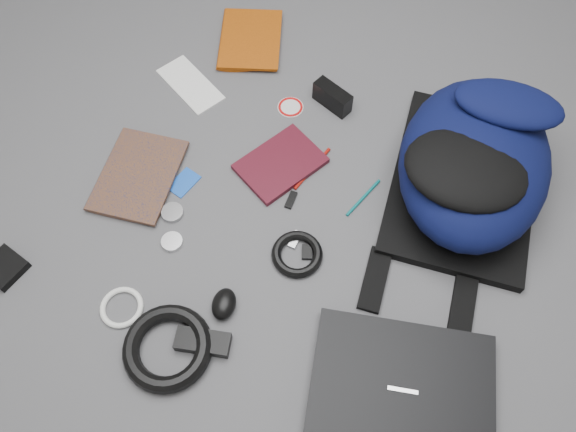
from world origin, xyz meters
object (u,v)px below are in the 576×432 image
at_px(mouse, 224,304).
at_px(laptop, 401,392).
at_px(comic_book, 105,168).
at_px(dvd_case, 280,164).
at_px(pouch, 4,268).
at_px(power_brick, 203,342).
at_px(compact_camera, 332,97).
at_px(textbook_red, 220,39).
at_px(backpack, 474,161).

bearing_deg(mouse, laptop, -15.17).
distance_m(comic_book, dvd_case, 0.44).
bearing_deg(laptop, pouch, 172.17).
relative_size(mouse, power_brick, 0.63).
bearing_deg(power_brick, comic_book, 130.97).
bearing_deg(comic_book, dvd_case, 16.31).
xyz_separation_m(compact_camera, pouch, (-0.47, -0.77, -0.02)).
bearing_deg(textbook_red, pouch, -119.70).
xyz_separation_m(textbook_red, mouse, (0.40, -0.69, 0.01)).
distance_m(backpack, mouse, 0.66).
relative_size(laptop, comic_book, 1.48).
relative_size(laptop, mouse, 5.01).
distance_m(dvd_case, power_brick, 0.49).
bearing_deg(backpack, compact_camera, 157.16).
height_order(mouse, power_brick, mouse).
relative_size(textbook_red, dvd_case, 1.14).
relative_size(backpack, power_brick, 4.57).
height_order(backpack, dvd_case, backpack).
distance_m(comic_book, pouch, 0.33).
bearing_deg(backpack, laptop, -95.18).
relative_size(compact_camera, pouch, 1.32).
relative_size(laptop, dvd_case, 1.81).
relative_size(backpack, pouch, 6.46).
distance_m(mouse, pouch, 0.51).
xyz_separation_m(laptop, dvd_case, (-0.47, 0.39, -0.01)).
bearing_deg(textbook_red, comic_book, -118.33).
relative_size(textbook_red, compact_camera, 2.14).
height_order(backpack, power_brick, backpack).
xyz_separation_m(backpack, power_brick, (-0.37, -0.63, -0.10)).
bearing_deg(compact_camera, pouch, -104.13).
bearing_deg(backpack, textbook_red, 158.69).
bearing_deg(laptop, compact_camera, 108.11).
relative_size(dvd_case, pouch, 2.48).
bearing_deg(pouch, dvd_case, 50.72).
bearing_deg(compact_camera, backpack, 4.21).
xyz_separation_m(comic_book, power_brick, (0.45, -0.27, 0.00)).
height_order(compact_camera, power_brick, compact_camera).
height_order(laptop, dvd_case, laptop).
xyz_separation_m(backpack, compact_camera, (-0.39, 0.09, -0.08)).
bearing_deg(backpack, pouch, -151.62).
relative_size(comic_book, mouse, 3.39).
distance_m(textbook_red, compact_camera, 0.39).
bearing_deg(dvd_case, compact_camera, 105.26).
height_order(laptop, compact_camera, compact_camera).
xyz_separation_m(backpack, dvd_case, (-0.43, -0.14, -0.10)).
xyz_separation_m(laptop, compact_camera, (-0.44, 0.63, 0.01)).
xyz_separation_m(comic_book, compact_camera, (0.43, 0.44, 0.02)).
distance_m(comic_book, mouse, 0.48).
relative_size(dvd_case, mouse, 2.77).
xyz_separation_m(dvd_case, power_brick, (0.06, -0.48, 0.01)).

